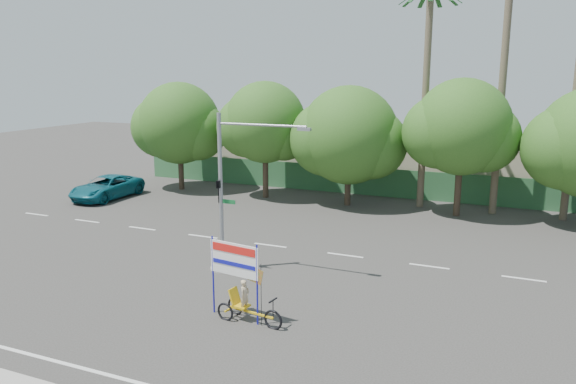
% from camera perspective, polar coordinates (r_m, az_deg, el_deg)
% --- Properties ---
extents(ground, '(120.00, 120.00, 0.00)m').
position_cam_1_polar(ground, '(21.29, -6.10, -12.09)').
color(ground, '#33302D').
rests_on(ground, ground).
extents(fence, '(38.00, 0.08, 2.00)m').
position_cam_1_polar(fence, '(40.30, 8.91, 1.02)').
color(fence, '#336B3D').
rests_on(fence, ground).
extents(building_left, '(12.00, 8.00, 4.00)m').
position_cam_1_polar(building_left, '(47.62, -1.43, 4.10)').
color(building_left, '#BFB498').
rests_on(building_left, ground).
extents(building_right, '(14.00, 8.00, 3.60)m').
position_cam_1_polar(building_right, '(43.45, 20.72, 2.25)').
color(building_right, '#BFB498').
rests_on(building_right, ground).
extents(tree_far_left, '(7.14, 6.00, 7.96)m').
position_cam_1_polar(tree_far_left, '(42.32, -11.05, 6.62)').
color(tree_far_left, '#473828').
rests_on(tree_far_left, ground).
extents(tree_left, '(6.66, 5.60, 8.07)m').
position_cam_1_polar(tree_left, '(38.81, -2.40, 6.79)').
color(tree_left, '#473828').
rests_on(tree_left, ground).
extents(tree_center, '(7.62, 6.40, 7.85)m').
position_cam_1_polar(tree_center, '(36.71, 6.12, 5.48)').
color(tree_center, '#473828').
rests_on(tree_center, ground).
extents(tree_right, '(6.90, 5.80, 8.36)m').
position_cam_1_polar(tree_right, '(35.23, 17.16, 5.99)').
color(tree_right, '#473828').
rests_on(tree_right, ground).
extents(palm_tall, '(3.73, 3.79, 17.45)m').
position_cam_1_polar(palm_tall, '(36.44, 21.26, 14.15)').
color(palm_tall, '#70604C').
rests_on(palm_tall, ground).
extents(palm_short, '(3.73, 3.79, 14.45)m').
position_cam_1_polar(palm_short, '(36.87, 13.92, 12.08)').
color(palm_short, '#70604C').
rests_on(palm_short, ground).
extents(traffic_signal, '(4.72, 1.10, 7.00)m').
position_cam_1_polar(traffic_signal, '(24.66, -6.21, -1.50)').
color(traffic_signal, gray).
rests_on(traffic_signal, ground).
extents(trike_billboard, '(3.00, 0.91, 2.97)m').
position_cam_1_polar(trike_billboard, '(20.21, -4.77, -9.75)').
color(trike_billboard, black).
rests_on(trike_billboard, ground).
extents(pickup_truck, '(2.71, 5.69, 1.57)m').
position_cam_1_polar(pickup_truck, '(41.05, -17.94, 0.46)').
color(pickup_truck, '#0F5E6D').
rests_on(pickup_truck, ground).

